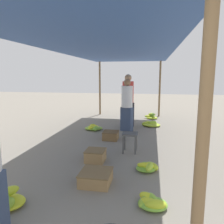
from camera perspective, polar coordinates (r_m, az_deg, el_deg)
name	(u,v)px	position (r m, az deg, el deg)	size (l,w,h in m)	color
canopy_post_front_right	(201,167)	(1.51, 22.19, -13.16)	(0.08, 0.08, 2.34)	olive
canopy_post_back_left	(100,88)	(9.75, -3.19, 6.18)	(0.08, 0.08, 2.34)	olive
canopy_post_back_right	(160,89)	(9.49, 12.34, 5.88)	(0.08, 0.08, 2.34)	olive
canopy_tarp	(112,50)	(5.54, 0.08, 15.98)	(3.00, 8.50, 0.04)	#33569E
stool	(130,137)	(4.99, 4.72, -6.49)	(0.34, 0.34, 0.45)	#4C4C4C
banana_pile_left_0	(6,200)	(3.45, -26.05, -19.91)	(0.52, 0.43, 0.24)	#BFD12A
banana_pile_left_1	(93,128)	(7.08, -4.87, -4.13)	(0.57, 0.60, 0.17)	#CDD627
banana_pile_right_0	(151,124)	(7.71, 10.09, -3.14)	(0.66, 0.55, 0.18)	#8DBD33
banana_pile_right_1	(148,167)	(4.19, 9.36, -13.96)	(0.45, 0.51, 0.18)	#88BB34
banana_pile_right_2	(151,116)	(8.98, 10.20, -1.09)	(0.53, 0.39, 0.24)	#A7C72E
banana_pile_right_3	(151,202)	(3.20, 10.13, -22.07)	(0.42, 0.43, 0.15)	#92BF32
crate_near	(95,155)	(4.55, -4.35, -11.25)	(0.40, 0.40, 0.24)	#9E7A4C
crate_mid	(111,135)	(6.00, -0.33, -6.12)	(0.41, 0.41, 0.23)	brown
crate_far	(96,177)	(3.69, -4.23, -16.68)	(0.50, 0.50, 0.21)	#9E7A4C
shopper_walking_mid	(128,100)	(7.43, 4.17, 3.21)	(0.49, 0.49, 1.77)	#2D2D33
shopper_walking_far	(127,104)	(6.80, 3.93, 2.01)	(0.45, 0.45, 1.63)	#384766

